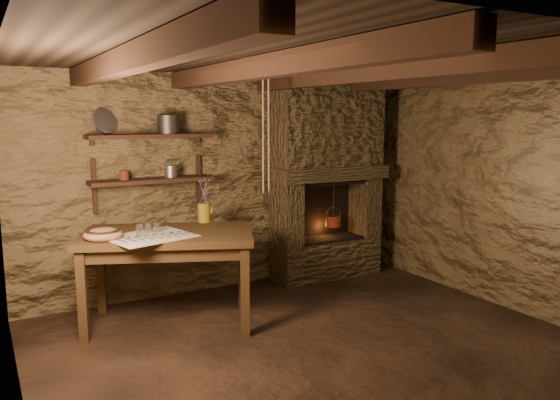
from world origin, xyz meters
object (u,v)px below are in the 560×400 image
iron_stockpot (168,125)px  red_pot (333,220)px  stoneware_jug (204,204)px  work_table (169,275)px  wooden_bowl (103,235)px

iron_stockpot → red_pot: size_ratio=0.41×
red_pot → stoneware_jug: bearing=-172.0°
iron_stockpot → work_table: bearing=-111.0°
stoneware_jug → iron_stockpot: size_ratio=1.98×
red_pot → wooden_bowl: bearing=-169.2°
stoneware_jug → red_pot: (1.75, 0.25, -0.38)m
wooden_bowl → red_pot: bearing=10.8°
stoneware_jug → wooden_bowl: 1.11m
wooden_bowl → stoneware_jug: bearing=15.4°
wooden_bowl → red_pot: red_pot is taller
wooden_bowl → red_pot: size_ratio=0.62×
red_pot → iron_stockpot: bearing=176.5°
iron_stockpot → red_pot: 2.30m
stoneware_jug → red_pot: 1.81m
work_table → wooden_bowl: (-0.58, -0.01, 0.45)m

